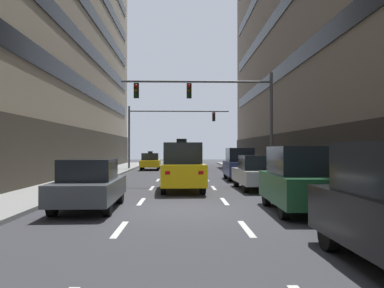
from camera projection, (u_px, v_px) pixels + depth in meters
name	position (u px, v px, depth m)	size (l,w,h in m)	color
ground_plane	(183.00, 210.00, 12.57)	(120.00, 120.00, 0.00)	#38383D
sidewalk_right	(369.00, 207.00, 12.72)	(2.79, 80.00, 0.14)	gray
lane_stripe_l1_s3	(120.00, 229.00, 9.54)	(0.16, 2.00, 0.01)	silver
lane_stripe_l1_s4	(141.00, 202.00, 14.53)	(0.16, 2.00, 0.01)	silver
lane_stripe_l1_s5	(152.00, 188.00, 19.53)	(0.16, 2.00, 0.01)	silver
lane_stripe_l1_s6	(158.00, 180.00, 24.53)	(0.16, 2.00, 0.01)	silver
lane_stripe_l1_s7	(162.00, 175.00, 29.53)	(0.16, 2.00, 0.01)	silver
lane_stripe_l1_s8	(165.00, 171.00, 34.53)	(0.16, 2.00, 0.01)	silver
lane_stripe_l1_s9	(167.00, 168.00, 39.52)	(0.16, 2.00, 0.01)	silver
lane_stripe_l1_s10	(169.00, 166.00, 44.52)	(0.16, 2.00, 0.01)	silver
lane_stripe_l2_s3	(246.00, 228.00, 9.61)	(0.16, 2.00, 0.01)	silver
lane_stripe_l2_s4	(224.00, 201.00, 14.61)	(0.16, 2.00, 0.01)	silver
lane_stripe_l2_s5	(214.00, 188.00, 19.61)	(0.16, 2.00, 0.01)	silver
lane_stripe_l2_s6	(207.00, 180.00, 24.61)	(0.16, 2.00, 0.01)	silver
lane_stripe_l2_s7	(203.00, 175.00, 29.60)	(0.16, 2.00, 0.01)	silver
lane_stripe_l2_s8	(200.00, 171.00, 34.60)	(0.16, 2.00, 0.01)	silver
lane_stripe_l2_s9	(198.00, 168.00, 39.60)	(0.16, 2.00, 0.01)	silver
lane_stripe_l2_s10	(196.00, 166.00, 44.60)	(0.16, 2.00, 0.01)	silver
taxi_driving_0	(150.00, 162.00, 36.61)	(1.84, 4.22, 1.74)	black
car_driving_1	(89.00, 185.00, 12.64)	(1.92, 4.39, 1.63)	black
taxi_driving_2	(182.00, 167.00, 18.22)	(2.16, 4.72, 2.43)	black
car_driving_3	(183.00, 160.00, 39.25)	(1.98, 4.65, 1.73)	black
car_parked_1	(299.00, 179.00, 12.13)	(1.87, 4.25, 2.03)	black
car_parked_2	(257.00, 173.00, 18.85)	(1.92, 4.43, 1.65)	black
car_parked_3	(239.00, 164.00, 24.70)	(1.79, 4.19, 2.02)	black
traffic_signal_0	(218.00, 104.00, 22.17)	(8.58, 0.35, 6.16)	#4C4C51
traffic_signal_1	(161.00, 125.00, 36.97)	(9.49, 0.35, 5.84)	#4C4C51
pedestrian_1	(298.00, 166.00, 20.58)	(0.23, 0.53, 1.61)	#383D59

